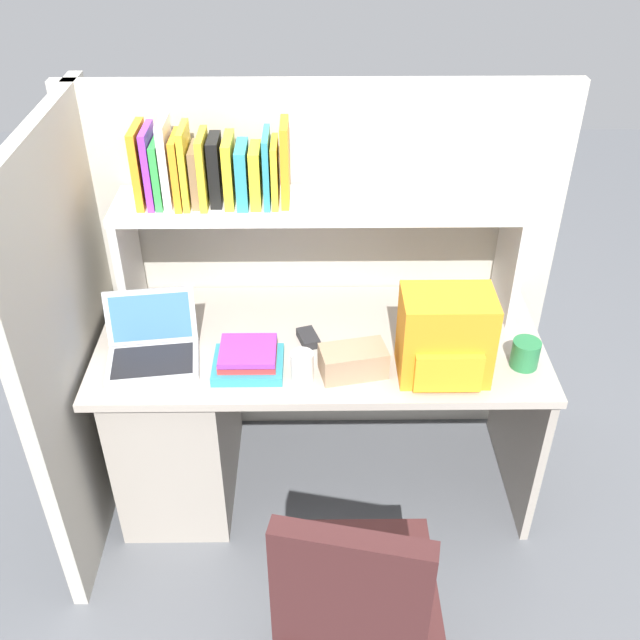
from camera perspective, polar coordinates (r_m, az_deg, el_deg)
name	(u,v)px	position (r m, az deg, el deg)	size (l,w,h in m)	color
ground_plane	(320,479)	(3.14, -0.01, -12.25)	(8.00, 8.00, 0.00)	#595B60
desk	(219,407)	(2.88, -7.84, -6.74)	(1.60, 0.70, 0.73)	#AAA093
cubicle_partition_rear	(319,273)	(2.94, -0.09, 3.65)	(1.84, 0.05, 1.55)	#B2ADA0
cubicle_partition_left	(78,339)	(2.71, -18.30, -1.41)	(0.05, 1.06, 1.55)	#B2ADA0
overhead_hutch	(319,226)	(2.63, -0.06, 7.30)	(1.44, 0.28, 0.45)	beige
reference_books_on_shelf	(209,169)	(2.56, -8.61, 11.55)	(0.52, 0.19, 0.29)	orange
laptop	(152,345)	(2.60, -12.93, -1.89)	(0.34, 0.29, 0.22)	#B7BABF
backpack	(446,338)	(2.44, 9.75, -1.37)	(0.30, 0.23, 0.31)	orange
computer_mouse	(308,338)	(2.62, -0.92, -1.42)	(0.06, 0.10, 0.03)	#262628
paper_cup	(302,366)	(2.44, -1.40, -3.64)	(0.08, 0.08, 0.11)	white
tissue_box	(353,361)	(2.47, 2.61, -3.22)	(0.22, 0.12, 0.10)	#9E7F60
snack_canister	(525,354)	(2.59, 15.69, -2.54)	(0.10, 0.10, 0.10)	#26723F
desk_book_stack	(248,359)	(2.50, -5.62, -3.07)	(0.24, 0.20, 0.09)	teal
office_chair	(356,617)	(2.28, 2.81, -22.11)	(0.52, 0.53, 0.93)	black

